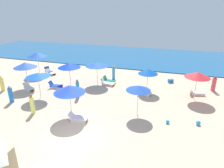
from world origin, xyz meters
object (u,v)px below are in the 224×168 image
(lounge_chair_3_0, at_px, (109,80))
(umbrella_4, at_px, (148,71))
(umbrella_6, at_px, (198,75))
(beach_ball_0, at_px, (168,122))
(umbrella_7, at_px, (69,89))
(beachgoer_6, at_px, (214,84))
(beachgoer_2, at_px, (11,95))
(lounge_chair_8_0, at_px, (49,71))
(lounge_chair_6_0, at_px, (196,92))
(umbrella_8, at_px, (37,54))
(umbrella_2, at_px, (25,65))
(cooler_box_1, at_px, (171,81))
(lounge_chair_2_0, at_px, (29,88))
(umbrella_1, at_px, (38,75))
(umbrella_0, at_px, (138,88))
(umbrella_3, at_px, (97,64))
(lounge_chair_3_1, at_px, (107,83))
(umbrella_9, at_px, (69,65))
(beach_ball_2, at_px, (198,123))
(lounge_chair_7_0, at_px, (78,118))
(lounge_chair_4_0, at_px, (144,92))
(beachgoer_1, at_px, (2,84))
(lounge_chair_9_0, at_px, (55,85))
(beachgoer_0, at_px, (114,73))
(beachgoer_3, at_px, (78,89))

(lounge_chair_3_0, height_order, umbrella_4, umbrella_4)
(umbrella_4, bearing_deg, umbrella_6, -6.21)
(umbrella_6, relative_size, beach_ball_0, 9.73)
(umbrella_7, distance_m, beachgoer_6, 14.05)
(beachgoer_2, bearing_deg, lounge_chair_8_0, -20.67)
(lounge_chair_3_0, relative_size, lounge_chair_8_0, 0.92)
(lounge_chair_6_0, relative_size, umbrella_8, 0.57)
(umbrella_2, distance_m, cooler_box_1, 15.31)
(umbrella_6, bearing_deg, lounge_chair_2_0, -169.87)
(umbrella_6, height_order, beach_ball_0, umbrella_6)
(beachgoer_2, distance_m, cooler_box_1, 15.94)
(umbrella_1, bearing_deg, umbrella_0, -2.29)
(umbrella_3, relative_size, beachgoer_6, 1.58)
(umbrella_3, distance_m, lounge_chair_3_1, 2.23)
(umbrella_9, xyz_separation_m, beach_ball_2, (12.23, -4.13, -2.02))
(lounge_chair_3_0, xyz_separation_m, umbrella_9, (-3.68, -1.82, 1.90))
(umbrella_3, bearing_deg, beach_ball_2, -28.65)
(lounge_chair_8_0, bearing_deg, cooler_box_1, -53.68)
(lounge_chair_7_0, bearing_deg, beach_ball_2, -84.12)
(lounge_chair_4_0, xyz_separation_m, umbrella_9, (-7.78, 0.21, 1.92))
(umbrella_1, xyz_separation_m, umbrella_7, (4.26, -2.10, 0.04))
(lounge_chair_7_0, distance_m, beach_ball_0, 6.47)
(umbrella_4, relative_size, umbrella_7, 0.92)
(beach_ball_0, bearing_deg, umbrella_6, 66.70)
(lounge_chair_4_0, relative_size, lounge_chair_8_0, 1.01)
(umbrella_6, relative_size, umbrella_7, 1.02)
(beachgoer_1, distance_m, beachgoer_2, 3.22)
(lounge_chair_2_0, xyz_separation_m, lounge_chair_4_0, (11.08, 2.30, -0.03))
(cooler_box_1, bearing_deg, umbrella_8, -27.90)
(lounge_chair_8_0, bearing_deg, beachgoer_2, -137.32)
(umbrella_2, xyz_separation_m, lounge_chair_9_0, (2.79, 0.63, -2.12))
(lounge_chair_6_0, height_order, cooler_box_1, lounge_chair_6_0)
(beachgoer_0, relative_size, beachgoer_6, 1.12)
(umbrella_8, bearing_deg, beach_ball_2, -19.58)
(lounge_chair_8_0, distance_m, umbrella_9, 5.65)
(umbrella_1, distance_m, beachgoer_0, 8.39)
(lounge_chair_2_0, bearing_deg, umbrella_7, -92.62)
(beachgoer_2, bearing_deg, umbrella_9, -62.38)
(lounge_chair_4_0, bearing_deg, lounge_chair_3_1, 81.66)
(lounge_chair_3_0, bearing_deg, beachgoer_6, -82.05)
(umbrella_4, bearing_deg, beachgoer_6, 18.72)
(lounge_chair_2_0, bearing_deg, lounge_chair_4_0, -54.81)
(lounge_chair_3_1, height_order, cooler_box_1, lounge_chair_3_1)
(umbrella_4, relative_size, umbrella_8, 0.84)
(umbrella_2, bearing_deg, umbrella_7, -28.86)
(umbrella_2, height_order, lounge_chair_3_1, umbrella_2)
(lounge_chair_2_0, distance_m, umbrella_3, 7.19)
(umbrella_0, height_order, cooler_box_1, umbrella_0)
(umbrella_3, bearing_deg, umbrella_0, -43.87)
(beachgoer_1, xyz_separation_m, beachgoer_3, (7.76, 0.89, 0.09))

